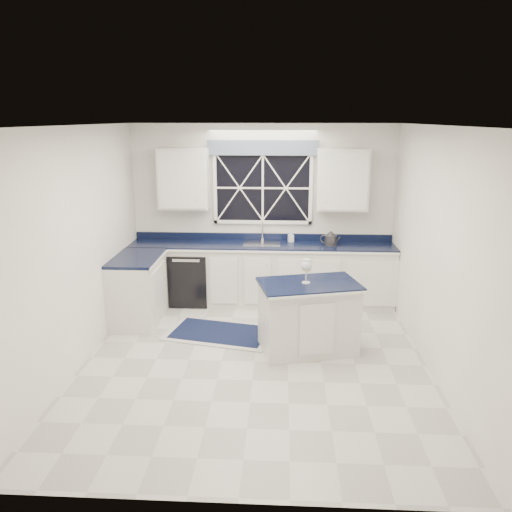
# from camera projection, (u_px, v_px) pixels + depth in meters

# --- Properties ---
(ground) EXTENTS (4.50, 4.50, 0.00)m
(ground) POSITION_uv_depth(u_px,v_px,m) (255.00, 361.00, 5.89)
(ground) COLOR beige
(ground) RESTS_ON ground
(back_wall) EXTENTS (4.00, 0.10, 2.70)m
(back_wall) POSITION_uv_depth(u_px,v_px,m) (263.00, 214.00, 7.69)
(back_wall) COLOR white
(back_wall) RESTS_ON ground
(base_cabinets) EXTENTS (3.99, 1.60, 0.90)m
(base_cabinets) POSITION_uv_depth(u_px,v_px,m) (239.00, 278.00, 7.50)
(base_cabinets) COLOR silver
(base_cabinets) RESTS_ON ground
(countertop) EXTENTS (3.98, 0.64, 0.04)m
(countertop) POSITION_uv_depth(u_px,v_px,m) (262.00, 245.00, 7.51)
(countertop) COLOR black
(countertop) RESTS_ON base_cabinets
(dishwasher) EXTENTS (0.60, 0.58, 0.82)m
(dishwasher) POSITION_uv_depth(u_px,v_px,m) (191.00, 276.00, 7.71)
(dishwasher) COLOR black
(dishwasher) RESTS_ON ground
(window) EXTENTS (1.65, 0.09, 1.26)m
(window) POSITION_uv_depth(u_px,v_px,m) (263.00, 183.00, 7.51)
(window) COLOR black
(window) RESTS_ON ground
(upper_cabinets) EXTENTS (3.10, 0.34, 0.90)m
(upper_cabinets) POSITION_uv_depth(u_px,v_px,m) (262.00, 179.00, 7.38)
(upper_cabinets) COLOR silver
(upper_cabinets) RESTS_ON ground
(faucet) EXTENTS (0.05, 0.20, 0.30)m
(faucet) POSITION_uv_depth(u_px,v_px,m) (262.00, 231.00, 7.65)
(faucet) COLOR #BBBBBD
(faucet) RESTS_ON countertop
(island) EXTENTS (1.31, 0.98, 0.87)m
(island) POSITION_uv_depth(u_px,v_px,m) (308.00, 317.00, 6.07)
(island) COLOR silver
(island) RESTS_ON ground
(rug) EXTENTS (1.52, 1.11, 0.02)m
(rug) POSITION_uv_depth(u_px,v_px,m) (220.00, 333.00, 6.65)
(rug) COLOR #ADAEA9
(rug) RESTS_ON ground
(kettle) EXTENTS (0.30, 0.24, 0.22)m
(kettle) POSITION_uv_depth(u_px,v_px,m) (330.00, 239.00, 7.41)
(kettle) COLOR #303032
(kettle) RESTS_ON countertop
(wine_glass) EXTENTS (0.12, 0.12, 0.29)m
(wine_glass) POSITION_uv_depth(u_px,v_px,m) (306.00, 267.00, 5.90)
(wine_glass) COLOR silver
(wine_glass) RESTS_ON island
(soap_bottle) EXTENTS (0.09, 0.10, 0.17)m
(soap_bottle) POSITION_uv_depth(u_px,v_px,m) (291.00, 236.00, 7.62)
(soap_bottle) COLOR silver
(soap_bottle) RESTS_ON countertop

